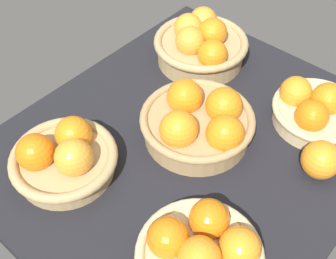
# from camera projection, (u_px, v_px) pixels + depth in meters

# --- Properties ---
(market_tray) EXTENTS (0.84, 0.72, 0.03)m
(market_tray) POSITION_uv_depth(u_px,v_px,m) (190.00, 145.00, 0.97)
(market_tray) COLOR black
(market_tray) RESTS_ON ground
(basket_near_left) EXTENTS (0.24, 0.24, 0.12)m
(basket_near_left) POSITION_uv_depth(u_px,v_px,m) (201.00, 44.00, 1.12)
(basket_near_left) COLOR tan
(basket_near_left) RESTS_ON market_tray
(basket_near_right) EXTENTS (0.22, 0.22, 0.11)m
(basket_near_right) POSITION_uv_depth(u_px,v_px,m) (63.00, 157.00, 0.88)
(basket_near_right) COLOR tan
(basket_near_right) RESTS_ON market_tray
(basket_center) EXTENTS (0.25, 0.25, 0.11)m
(basket_center) POSITION_uv_depth(u_px,v_px,m) (199.00, 122.00, 0.94)
(basket_center) COLOR tan
(basket_center) RESTS_ON market_tray
(basket_far_left) EXTENTS (0.21, 0.21, 0.10)m
(basket_far_left) POSITION_uv_depth(u_px,v_px,m) (315.00, 110.00, 0.97)
(basket_far_left) COLOR #D3BC8C
(basket_far_left) RESTS_ON market_tray
(basket_far_right) EXTENTS (0.22, 0.22, 0.10)m
(basket_far_right) POSITION_uv_depth(u_px,v_px,m) (201.00, 251.00, 0.74)
(basket_far_right) COLOR #D3BC8C
(basket_far_right) RESTS_ON market_tray
(loose_orange_front_gap) EXTENTS (0.08, 0.08, 0.08)m
(loose_orange_front_gap) POSITION_uv_depth(u_px,v_px,m) (321.00, 160.00, 0.87)
(loose_orange_front_gap) COLOR orange
(loose_orange_front_gap) RESTS_ON market_tray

